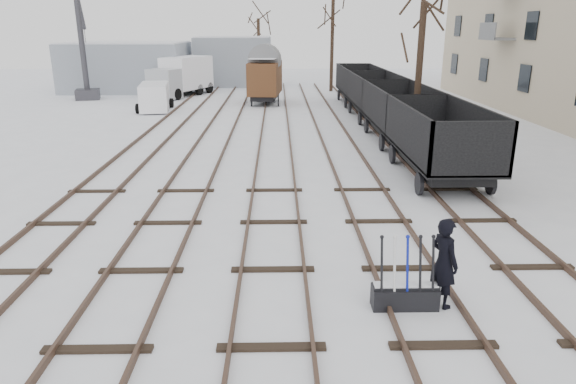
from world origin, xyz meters
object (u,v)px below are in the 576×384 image
worker (444,263)px  freight_wagon_a (438,150)px  lorry (182,76)px  crane (86,69)px  ground_frame (405,294)px  panel_van (155,97)px  box_van_wagon (265,77)px

worker → freight_wagon_a: size_ratio=0.28×
lorry → crane: size_ratio=0.81×
freight_wagon_a → lorry: (-13.51, 23.87, 0.55)m
ground_frame → worker: worker is taller
panel_van → worker: bearing=-74.8°
freight_wagon_a → crane: bearing=132.7°
ground_frame → panel_van: bearing=112.8°
freight_wagon_a → ground_frame: bearing=-110.1°
freight_wagon_a → panel_van: (-14.03, 16.28, -0.09)m
worker → crane: (-17.88, 31.35, 1.35)m
box_van_wagon → lorry: 8.10m
worker → panel_van: worker is taller
worker → lorry: size_ratio=0.26×
panel_van → crane: 8.88m
box_van_wagon → panel_van: (-7.28, -3.14, -0.98)m
box_van_wagon → crane: bearing=174.5°
worker → crane: size_ratio=0.21×
box_van_wagon → panel_van: 7.98m
lorry → worker: bearing=-48.3°
box_van_wagon → panel_van: size_ratio=1.05×
worker → crane: 36.12m
worker → crane: crane is taller
worker → panel_van: (-11.41, 25.42, 0.00)m
lorry → crane: crane is taller
worker → lorry: (-10.89, 33.00, 0.65)m
box_van_wagon → freight_wagon_a: bearing=-64.9°
worker → box_van_wagon: (-4.13, 28.56, 0.98)m
worker → panel_van: size_ratio=0.43×
freight_wagon_a → box_van_wagon: size_ratio=1.45×
freight_wagon_a → lorry: 27.43m
ground_frame → lorry: bearing=107.2°
ground_frame → worker: size_ratio=0.81×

